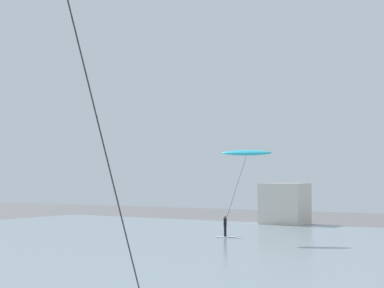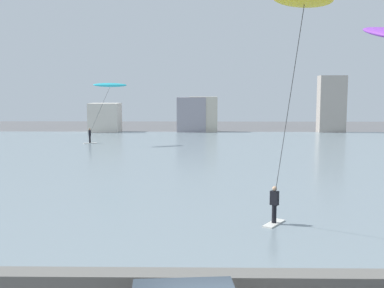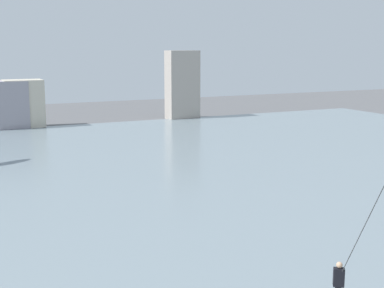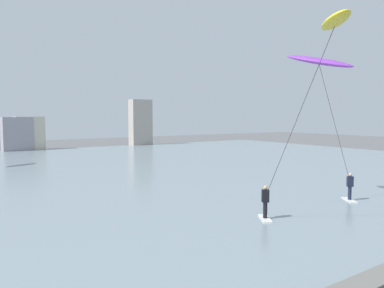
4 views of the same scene
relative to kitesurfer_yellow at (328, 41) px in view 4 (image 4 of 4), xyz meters
name	(u,v)px [view 4 (image 4 of 4)]	position (x,y,z in m)	size (l,w,h in m)	color
water_bay	(85,173)	(-3.02, 22.23, -8.02)	(84.00, 52.00, 0.10)	gray
far_shore_buildings	(32,132)	(-2.65, 48.65, -5.33)	(35.68, 4.09, 7.93)	beige
kitesurfer_yellow	(328,41)	(0.00, 0.00, 0.00)	(3.11, 5.55, 9.12)	silver
kitesurfer_purple	(321,70)	(5.04, 4.05, -0.37)	(3.60, 3.97, 8.83)	silver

